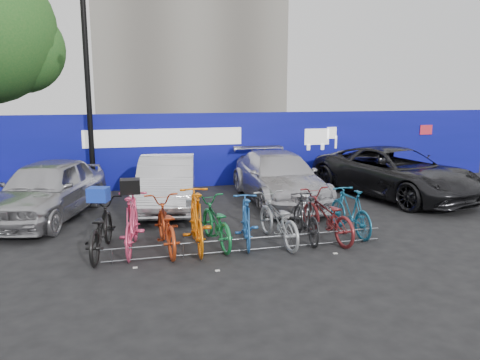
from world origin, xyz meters
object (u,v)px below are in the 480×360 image
object	(u,v)px
car_1	(167,182)
bike_9	(350,211)
bike_0	(100,228)
bike_rack	(249,244)
bike_4	(216,222)
bike_7	(306,217)
bike_8	(326,216)
bike_2	(166,225)
bike_5	(246,220)
bike_6	(278,220)
bike_3	(196,219)
bike_1	(132,223)
lamppost	(88,85)
car_0	(47,189)
car_2	(279,177)
car_3	(395,172)

from	to	relation	value
car_1	bike_9	world-z (taller)	car_1
bike_0	bike_9	distance (m)	5.26
bike_rack	bike_4	world-z (taller)	bike_4
bike_rack	bike_9	world-z (taller)	bike_9
car_1	bike_9	xyz separation A→B (m)	(3.65, -3.43, -0.16)
bike_7	bike_8	bearing A→B (deg)	176.17
bike_2	bike_5	bearing A→B (deg)	173.94
bike_2	bike_8	distance (m)	3.37
bike_rack	bike_5	world-z (taller)	bike_5
bike_rack	bike_6	world-z (taller)	bike_6
bike_rack	car_1	xyz separation A→B (m)	(-1.20, 4.01, 0.52)
bike_0	bike_3	size ratio (longest dim) A/B	0.99
car_1	bike_1	distance (m)	3.55
lamppost	bike_7	bearing A→B (deg)	-50.64
bike_rack	bike_9	bearing A→B (deg)	13.43
car_0	bike_7	distance (m)	6.35
car_0	car_1	distance (m)	2.99
lamppost	bike_0	xyz separation A→B (m)	(0.40, -5.41, -2.75)
car_1	bike_3	distance (m)	3.56
bike_0	car_0	bearing A→B (deg)	-57.08
bike_6	bike_5	bearing A→B (deg)	-10.17
car_2	bike_1	distance (m)	5.35
bike_7	bike_9	bearing A→B (deg)	-168.97
bike_rack	bike_8	bearing A→B (deg)	12.13
lamppost	bike_4	size ratio (longest dim) A/B	3.32
bike_1	car_1	bearing A→B (deg)	-99.03
car_1	bike_7	distance (m)	4.39
bike_3	bike_9	distance (m)	3.42
car_3	bike_9	world-z (taller)	car_3
bike_2	bike_7	size ratio (longest dim) A/B	1.18
lamppost	bike_5	bearing A→B (deg)	-59.58
lamppost	bike_7	distance (m)	7.70
bike_6	bike_9	distance (m)	1.75
car_3	bike_3	world-z (taller)	car_3
bike_4	bike_6	bearing A→B (deg)	165.46
bike_5	bike_8	bearing A→B (deg)	-171.39
car_2	bike_4	xyz separation A→B (m)	(-2.51, -3.38, -0.20)
car_0	bike_3	size ratio (longest dim) A/B	2.14
bike_rack	bike_2	xyz separation A→B (m)	(-1.57, 0.53, 0.35)
car_2	bike_5	bearing A→B (deg)	-117.42
car_3	bike_1	xyz separation A→B (m)	(-7.69, -3.04, -0.14)
car_0	bike_6	world-z (taller)	car_0
bike_7	bike_5	bearing A→B (deg)	3.47
bike_4	bike_6	xyz separation A→B (m)	(1.27, -0.19, 0.02)
lamppost	bike_9	bearing A→B (deg)	-43.76
bike_1	bike_2	bearing A→B (deg)	-179.34
bike_2	bike_4	xyz separation A→B (m)	(1.01, 0.05, -0.03)
car_0	bike_0	xyz separation A→B (m)	(1.36, -2.99, -0.21)
bike_7	car_3	bearing A→B (deg)	-138.38
car_2	bike_8	distance (m)	3.59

